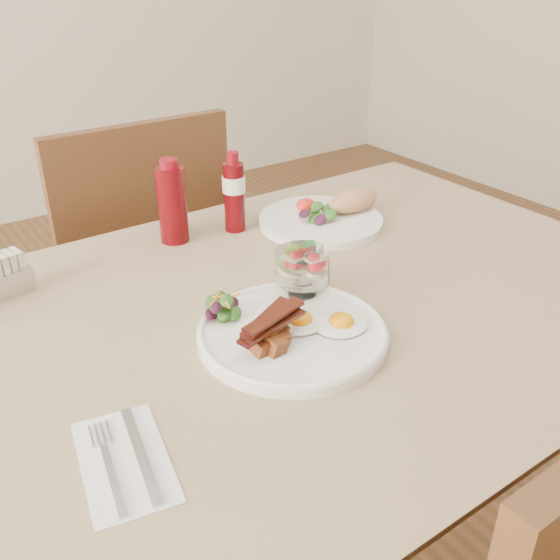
# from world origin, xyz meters

# --- Properties ---
(table) EXTENTS (1.33, 0.88, 0.75)m
(table) POSITION_xyz_m (0.00, 0.00, 0.66)
(table) COLOR brown
(table) RESTS_ON ground
(chair_far) EXTENTS (0.42, 0.42, 0.93)m
(chair_far) POSITION_xyz_m (0.00, 0.66, 0.52)
(chair_far) COLOR brown
(chair_far) RESTS_ON ground
(main_plate) EXTENTS (0.28, 0.28, 0.02)m
(main_plate) POSITION_xyz_m (-0.05, -0.08, 0.76)
(main_plate) COLOR white
(main_plate) RESTS_ON table
(fried_eggs) EXTENTS (0.14, 0.12, 0.02)m
(fried_eggs) POSITION_xyz_m (-0.01, -0.09, 0.77)
(fried_eggs) COLOR white
(fried_eggs) RESTS_ON main_plate
(bacon_potato_pile) EXTENTS (0.11, 0.07, 0.05)m
(bacon_potato_pile) POSITION_xyz_m (-0.10, -0.09, 0.79)
(bacon_potato_pile) COLOR brown
(bacon_potato_pile) RESTS_ON main_plate
(side_salad) EXTENTS (0.07, 0.06, 0.04)m
(side_salad) POSITION_xyz_m (-0.12, 0.01, 0.78)
(side_salad) COLOR #214712
(side_salad) RESTS_ON main_plate
(fruit_cup) EXTENTS (0.09, 0.09, 0.09)m
(fruit_cup) POSITION_xyz_m (0.02, -0.00, 0.82)
(fruit_cup) COLOR white
(fruit_cup) RESTS_ON main_plate
(second_plate) EXTENTS (0.28, 0.25, 0.06)m
(second_plate) POSITION_xyz_m (0.26, 0.23, 0.77)
(second_plate) COLOR white
(second_plate) RESTS_ON table
(ketchup_bottle) EXTENTS (0.07, 0.07, 0.16)m
(ketchup_bottle) POSITION_xyz_m (-0.04, 0.33, 0.83)
(ketchup_bottle) COLOR #520409
(ketchup_bottle) RESTS_ON table
(hot_sauce_bottle) EXTENTS (0.05, 0.05, 0.16)m
(hot_sauce_bottle) POSITION_xyz_m (0.09, 0.31, 0.83)
(hot_sauce_bottle) COLOR #520409
(hot_sauce_bottle) RESTS_ON table
(sugar_caddy) EXTENTS (0.09, 0.06, 0.07)m
(sugar_caddy) POSITION_xyz_m (-0.36, 0.30, 0.78)
(sugar_caddy) COLOR #B9BABE
(sugar_caddy) RESTS_ON table
(napkin_cutlery) EXTENTS (0.13, 0.19, 0.01)m
(napkin_cutlery) POSITION_xyz_m (-0.35, -0.17, 0.75)
(napkin_cutlery) COLOR white
(napkin_cutlery) RESTS_ON table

